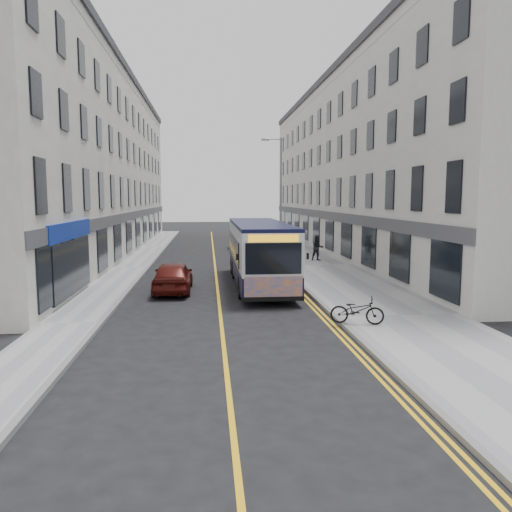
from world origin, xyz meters
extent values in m
plane|color=black|center=(0.00, 0.00, 0.00)|extent=(140.00, 140.00, 0.00)
cube|color=#98999B|center=(6.25, 12.00, 0.06)|extent=(4.50, 64.00, 0.12)
cube|color=#98999B|center=(-5.00, 12.00, 0.06)|extent=(2.00, 64.00, 0.12)
cube|color=slate|center=(4.00, 12.00, 0.07)|extent=(0.18, 64.00, 0.13)
cube|color=slate|center=(-4.00, 12.00, 0.07)|extent=(0.18, 64.00, 0.13)
cube|color=yellow|center=(0.00, 12.00, 0.00)|extent=(0.12, 64.00, 0.01)
cube|color=yellow|center=(3.55, 12.00, 0.00)|extent=(0.10, 64.00, 0.01)
cube|color=yellow|center=(3.75, 12.00, 0.00)|extent=(0.10, 64.00, 0.01)
cube|color=silver|center=(11.50, 21.00, 6.50)|extent=(6.00, 46.00, 13.00)
cube|color=silver|center=(-9.00, 21.00, 6.50)|extent=(6.00, 46.00, 13.00)
cylinder|color=gray|center=(4.25, 14.00, 4.00)|extent=(0.14, 0.14, 8.00)
cylinder|color=gray|center=(3.75, 14.00, 7.90)|extent=(1.00, 0.08, 0.08)
cube|color=gray|center=(3.25, 14.00, 7.85)|extent=(0.50, 0.18, 0.12)
cube|color=black|center=(2.03, 5.87, 0.76)|extent=(2.37, 10.44, 0.85)
cube|color=silver|center=(2.03, 5.87, 2.04)|extent=(2.37, 10.44, 1.71)
cube|color=black|center=(2.03, 5.87, 2.97)|extent=(2.39, 10.44, 0.15)
cube|color=black|center=(0.83, 6.44, 1.85)|extent=(0.04, 8.16, 1.09)
cube|color=black|center=(3.24, 6.44, 1.85)|extent=(0.04, 8.16, 1.09)
cube|color=black|center=(2.03, 0.63, 1.95)|extent=(2.14, 0.04, 1.19)
cube|color=orange|center=(2.03, 0.63, 0.81)|extent=(2.23, 0.04, 0.90)
cube|color=#F4A71B|center=(2.03, 0.62, 2.70)|extent=(1.90, 0.04, 0.27)
cylinder|color=black|center=(0.96, 2.74, 0.47)|extent=(0.27, 0.95, 0.95)
cylinder|color=black|center=(3.10, 2.74, 0.47)|extent=(0.27, 0.95, 0.95)
cylinder|color=black|center=(0.96, 7.96, 0.47)|extent=(0.27, 0.95, 0.95)
cylinder|color=black|center=(3.10, 7.96, 0.47)|extent=(0.27, 0.95, 0.95)
cylinder|color=black|center=(0.96, 9.66, 0.47)|extent=(0.27, 0.95, 0.95)
cylinder|color=black|center=(3.10, 9.66, 0.47)|extent=(0.27, 0.95, 0.95)
imported|color=black|center=(4.40, -2.29, 0.57)|extent=(1.83, 1.07, 0.91)
imported|color=#926842|center=(4.95, 14.38, 1.08)|extent=(0.77, 0.58, 1.91)
imported|color=black|center=(6.72, 14.13, 0.95)|extent=(0.86, 0.69, 1.66)
imported|color=silver|center=(2.31, 22.48, 0.73)|extent=(1.78, 4.52, 1.46)
imported|color=#51120D|center=(-2.00, 4.53, 0.71)|extent=(1.71, 4.16, 1.41)
camera|label=1|loc=(-0.41, -17.82, 4.23)|focal=35.00mm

